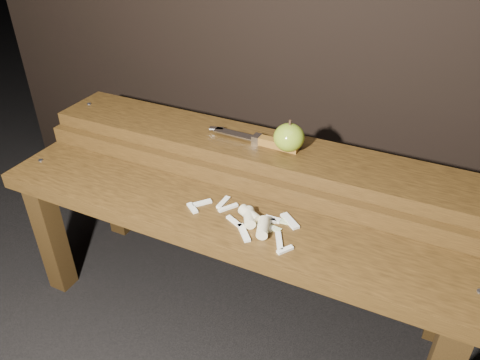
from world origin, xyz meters
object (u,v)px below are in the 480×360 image
at_px(bench_front_tier, 218,239).
at_px(bench_rear_tier, 257,172).
at_px(apple, 289,137).
at_px(knife, 267,141).

bearing_deg(bench_front_tier, bench_rear_tier, 90.00).
height_order(bench_rear_tier, apple, apple).
bearing_deg(knife, bench_front_tier, -95.96).
distance_m(bench_front_tier, knife, 0.28).
relative_size(bench_rear_tier, knife, 4.68).
height_order(bench_front_tier, knife, knife).
xyz_separation_m(bench_rear_tier, knife, (0.02, 0.00, 0.10)).
height_order(bench_rear_tier, knife, knife).
distance_m(bench_rear_tier, apple, 0.15).
bearing_deg(knife, bench_rear_tier, -171.37).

